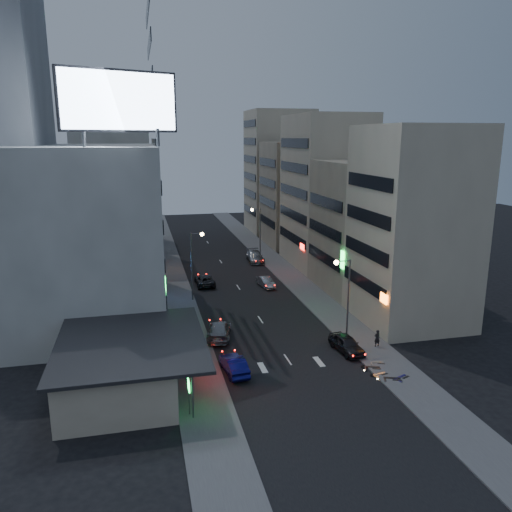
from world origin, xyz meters
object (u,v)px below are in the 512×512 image
object	(u,v)px
parked_car_right_near	(347,344)
scooter_black_b	(380,360)
scooter_silver_b	(384,356)
parked_car_right_mid	(266,282)
parked_car_right_far	(255,257)
road_car_blue	(234,365)
scooter_black_a	(401,371)
scooter_silver_a	(384,366)
parked_car_left	(205,280)
road_car_silver	(219,330)
scooter_blue	(404,367)
person	(377,338)

from	to	relation	value
parked_car_right_near	scooter_black_b	distance (m)	3.94
scooter_silver_b	parked_car_right_mid	bearing A→B (deg)	25.98
parked_car_right_mid	parked_car_right_far	bearing A→B (deg)	74.98
parked_car_right_mid	road_car_blue	bearing A→B (deg)	-118.28
road_car_blue	scooter_black_a	bearing A→B (deg)	156.65
parked_car_right_far	scooter_silver_a	distance (m)	38.96
road_car_blue	scooter_black_a	world-z (taller)	road_car_blue
scooter_black_a	scooter_silver_a	distance (m)	1.50
parked_car_right_far	parked_car_left	bearing A→B (deg)	-127.26
parked_car_left	scooter_silver_a	world-z (taller)	parked_car_left
parked_car_right_near	scooter_silver_b	xyz separation A→B (m)	(2.18, -2.90, -0.12)
road_car_blue	road_car_silver	distance (m)	7.57
scooter_black_b	scooter_silver_b	world-z (taller)	scooter_black_b
parked_car_right_mid	scooter_black_b	size ratio (longest dim) A/B	2.00
parked_car_right_mid	parked_car_left	distance (m)	8.00
scooter_blue	parked_car_right_mid	bearing A→B (deg)	-12.77
parked_car_right_near	scooter_silver_b	size ratio (longest dim) A/B	2.61
parked_car_right_far	scooter_blue	distance (m)	39.84
parked_car_right_mid	person	bearing A→B (deg)	-83.76
scooter_black_a	scooter_silver_b	distance (m)	2.96
scooter_blue	scooter_black_b	xyz separation A→B (m)	(-1.26, 1.70, -0.00)
parked_car_left	scooter_black_b	size ratio (longest dim) A/B	2.54
parked_car_right_near	scooter_silver_b	bearing A→B (deg)	-59.35
scooter_black_b	road_car_blue	bearing A→B (deg)	100.12
scooter_silver_a	scooter_black_b	xyz separation A→B (m)	(0.09, 0.90, 0.06)
scooter_blue	scooter_silver_b	world-z (taller)	scooter_blue
scooter_black_a	scooter_blue	xyz separation A→B (m)	(0.59, 0.50, -0.01)
scooter_black_b	person	bearing A→B (deg)	-3.61
person	road_car_silver	bearing A→B (deg)	-29.70
scooter_blue	scooter_silver_b	xyz separation A→B (m)	(-0.53, 2.46, -0.08)
person	scooter_blue	distance (m)	5.62
road_car_blue	scooter_black_a	distance (m)	13.36
parked_car_right_far	scooter_blue	world-z (taller)	parked_car_right_far
parked_car_right_mid	scooter_blue	size ratio (longest dim) A/B	2.00
scooter_black_b	road_car_silver	bearing A→B (deg)	70.94
parked_car_right_mid	scooter_silver_a	bearing A→B (deg)	-90.10
parked_car_left	parked_car_right_mid	bearing A→B (deg)	160.38
scooter_black_a	parked_car_right_mid	bearing A→B (deg)	28.80
parked_car_right_near	parked_car_right_mid	distance (m)	21.11
scooter_black_a	scooter_black_b	distance (m)	2.30
parked_car_right_near	parked_car_right_far	xyz separation A→B (m)	(-0.42, 34.36, 0.06)
parked_car_right_far	parked_car_right_near	bearing A→B (deg)	-85.89
scooter_silver_a	scooter_silver_b	world-z (taller)	scooter_silver_a
road_car_blue	person	bearing A→B (deg)	-177.13
parked_car_right_far	scooter_silver_b	distance (m)	37.35
parked_car_left	road_car_blue	distance (m)	25.32
scooter_silver_b	person	bearing A→B (deg)	-0.27
road_car_silver	scooter_black_b	xyz separation A→B (m)	(12.04, -9.50, -0.05)
parked_car_right_far	road_car_silver	distance (m)	30.29
road_car_silver	scooter_silver_b	bearing A→B (deg)	158.54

